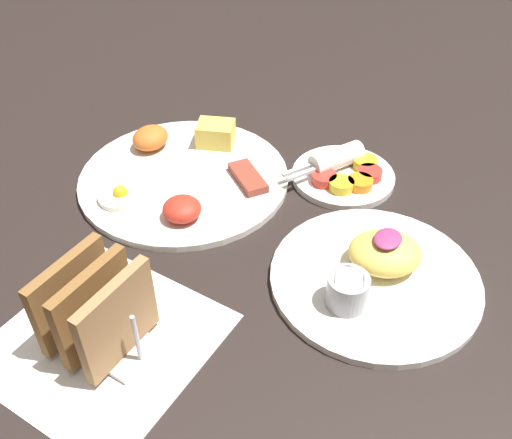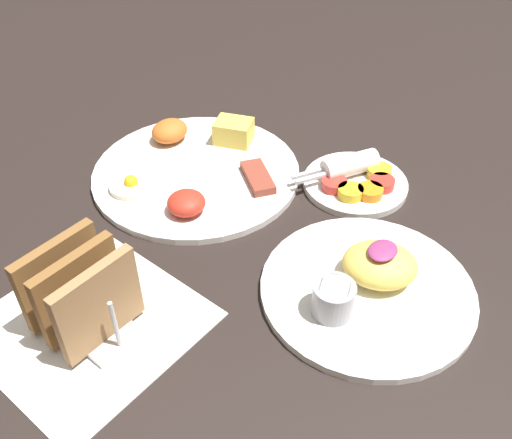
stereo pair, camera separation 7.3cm
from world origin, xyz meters
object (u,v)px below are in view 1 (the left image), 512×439
Objects in this scene: plate_condiments at (343,173)px; toast_rack at (95,311)px; plate_foreground at (375,273)px; plate_breakfast at (183,174)px.

plate_condiments is 1.31× the size of toast_rack.
plate_foreground is at bearing -41.93° from toast_rack.
plate_breakfast reaches higher than plate_condiments.
plate_condiments is at bearing -13.00° from toast_rack.
plate_condiments is (0.12, -0.20, 0.00)m from plate_breakfast.
plate_foreground is 2.17× the size of toast_rack.
plate_foreground is (-0.04, -0.32, 0.00)m from plate_breakfast.
toast_rack reaches higher than plate_breakfast.
plate_breakfast is at bearing 121.76° from plate_condiments.
plate_breakfast is 0.30m from toast_rack.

